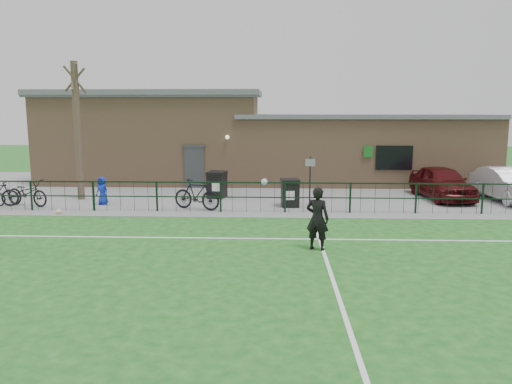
{
  "coord_description": "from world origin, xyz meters",
  "views": [
    {
      "loc": [
        0.66,
        -10.98,
        3.93
      ],
      "look_at": [
        0.0,
        5.0,
        1.3
      ],
      "focal_mm": 35.0,
      "sensor_mm": 36.0,
      "label": 1
    }
  ],
  "objects_px": {
    "car_maroon": "(442,182)",
    "car_silver": "(508,185)",
    "bare_tree": "(78,132)",
    "spectator_child": "(102,191)",
    "wheelie_bin_left": "(217,186)",
    "wheelie_bin_right": "(290,194)",
    "sign_post": "(310,181)",
    "bicycle_c": "(27,193)",
    "ball_ground": "(59,212)",
    "bicycle_d": "(197,194)"
  },
  "relations": [
    {
      "from": "car_maroon",
      "to": "car_silver",
      "type": "bearing_deg",
      "value": -15.44
    },
    {
      "from": "bare_tree",
      "to": "spectator_child",
      "type": "relative_size",
      "value": 5.09
    },
    {
      "from": "bare_tree",
      "to": "wheelie_bin_left",
      "type": "bearing_deg",
      "value": 6.29
    },
    {
      "from": "wheelie_bin_left",
      "to": "spectator_child",
      "type": "xyz_separation_m",
      "value": [
        -4.6,
        -1.86,
        0.04
      ]
    },
    {
      "from": "bare_tree",
      "to": "wheelie_bin_right",
      "type": "bearing_deg",
      "value": -7.98
    },
    {
      "from": "sign_post",
      "to": "bicycle_c",
      "type": "bearing_deg",
      "value": -175.72
    },
    {
      "from": "sign_post",
      "to": "spectator_child",
      "type": "distance_m",
      "value": 8.7
    },
    {
      "from": "car_maroon",
      "to": "ball_ground",
      "type": "distance_m",
      "value": 16.16
    },
    {
      "from": "bicycle_c",
      "to": "ball_ground",
      "type": "relative_size",
      "value": 9.52
    },
    {
      "from": "sign_post",
      "to": "bicycle_d",
      "type": "height_order",
      "value": "sign_post"
    },
    {
      "from": "car_maroon",
      "to": "car_silver",
      "type": "distance_m",
      "value": 2.74
    },
    {
      "from": "wheelie_bin_left",
      "to": "bicycle_d",
      "type": "distance_m",
      "value": 2.8
    },
    {
      "from": "wheelie_bin_left",
      "to": "ball_ground",
      "type": "xyz_separation_m",
      "value": [
        -5.61,
        -3.85,
        -0.46
      ]
    },
    {
      "from": "bicycle_d",
      "to": "car_silver",
      "type": "bearing_deg",
      "value": -58.82
    },
    {
      "from": "car_silver",
      "to": "ball_ground",
      "type": "bearing_deg",
      "value": -173.88
    },
    {
      "from": "bare_tree",
      "to": "bicycle_c",
      "type": "xyz_separation_m",
      "value": [
        -1.61,
        -1.62,
        -2.43
      ]
    },
    {
      "from": "wheelie_bin_right",
      "to": "bicycle_d",
      "type": "height_order",
      "value": "bicycle_d"
    },
    {
      "from": "car_silver",
      "to": "bicycle_c",
      "type": "relative_size",
      "value": 2.11
    },
    {
      "from": "ball_ground",
      "to": "bicycle_d",
      "type": "bearing_deg",
      "value": 11.95
    },
    {
      "from": "bicycle_c",
      "to": "bicycle_d",
      "type": "height_order",
      "value": "bicycle_d"
    },
    {
      "from": "car_maroon",
      "to": "ball_ground",
      "type": "height_order",
      "value": "car_maroon"
    },
    {
      "from": "ball_ground",
      "to": "car_silver",
      "type": "bearing_deg",
      "value": 10.81
    },
    {
      "from": "spectator_child",
      "to": "ball_ground",
      "type": "xyz_separation_m",
      "value": [
        -1.02,
        -1.98,
        -0.5
      ]
    },
    {
      "from": "bare_tree",
      "to": "ball_ground",
      "type": "relative_size",
      "value": 27.41
    },
    {
      "from": "spectator_child",
      "to": "bicycle_d",
      "type": "bearing_deg",
      "value": 11.03
    },
    {
      "from": "bicycle_d",
      "to": "ball_ground",
      "type": "bearing_deg",
      "value": 122.76
    },
    {
      "from": "wheelie_bin_left",
      "to": "sign_post",
      "type": "bearing_deg",
      "value": -7.31
    },
    {
      "from": "car_silver",
      "to": "bicycle_d",
      "type": "xyz_separation_m",
      "value": [
        -13.23,
        -2.42,
        -0.12
      ]
    },
    {
      "from": "bicycle_c",
      "to": "ball_ground",
      "type": "xyz_separation_m",
      "value": [
        1.98,
        -1.56,
        -0.46
      ]
    },
    {
      "from": "sign_post",
      "to": "car_maroon",
      "type": "distance_m",
      "value": 6.16
    },
    {
      "from": "car_silver",
      "to": "wheelie_bin_left",
      "type": "bearing_deg",
      "value": 173.77
    },
    {
      "from": "bare_tree",
      "to": "car_silver",
      "type": "height_order",
      "value": "bare_tree"
    },
    {
      "from": "bicycle_c",
      "to": "bicycle_d",
      "type": "distance_m",
      "value": 7.12
    },
    {
      "from": "bare_tree",
      "to": "car_silver",
      "type": "bearing_deg",
      "value": 0.97
    },
    {
      "from": "bicycle_c",
      "to": "wheelie_bin_right",
      "type": "bearing_deg",
      "value": -68.36
    },
    {
      "from": "car_silver",
      "to": "spectator_child",
      "type": "distance_m",
      "value": 17.4
    },
    {
      "from": "car_silver",
      "to": "bicycle_d",
      "type": "bearing_deg",
      "value": -174.33
    },
    {
      "from": "car_silver",
      "to": "car_maroon",
      "type": "bearing_deg",
      "value": 165.52
    },
    {
      "from": "car_maroon",
      "to": "bicycle_d",
      "type": "distance_m",
      "value": 10.91
    },
    {
      "from": "bicycle_d",
      "to": "ball_ground",
      "type": "height_order",
      "value": "bicycle_d"
    },
    {
      "from": "wheelie_bin_right",
      "to": "spectator_child",
      "type": "height_order",
      "value": "spectator_child"
    },
    {
      "from": "car_silver",
      "to": "spectator_child",
      "type": "bearing_deg",
      "value": -179.68
    },
    {
      "from": "sign_post",
      "to": "spectator_child",
      "type": "bearing_deg",
      "value": -177.01
    },
    {
      "from": "wheelie_bin_right",
      "to": "bare_tree",
      "type": "bearing_deg",
      "value": 166.81
    },
    {
      "from": "wheelie_bin_right",
      "to": "sign_post",
      "type": "relative_size",
      "value": 0.52
    },
    {
      "from": "wheelie_bin_right",
      "to": "sign_post",
      "type": "xyz_separation_m",
      "value": [
        0.84,
        0.54,
        0.48
      ]
    },
    {
      "from": "wheelie_bin_left",
      "to": "bicycle_c",
      "type": "distance_m",
      "value": 7.93
    },
    {
      "from": "wheelie_bin_right",
      "to": "spectator_child",
      "type": "bearing_deg",
      "value": 174.14
    },
    {
      "from": "spectator_child",
      "to": "wheelie_bin_right",
      "type": "bearing_deg",
      "value": 22.71
    },
    {
      "from": "sign_post",
      "to": "ball_ground",
      "type": "height_order",
      "value": "sign_post"
    }
  ]
}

